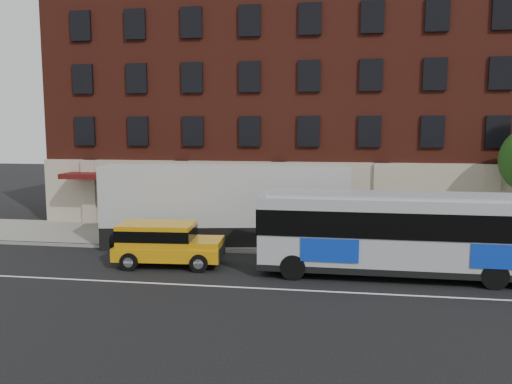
# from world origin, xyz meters

# --- Properties ---
(ground) EXTENTS (120.00, 120.00, 0.00)m
(ground) POSITION_xyz_m (0.00, 0.00, 0.00)
(ground) COLOR black
(ground) RESTS_ON ground
(sidewalk) EXTENTS (60.00, 6.00, 0.15)m
(sidewalk) POSITION_xyz_m (0.00, 9.00, 0.07)
(sidewalk) COLOR gray
(sidewalk) RESTS_ON ground
(kerb) EXTENTS (60.00, 0.25, 0.15)m
(kerb) POSITION_xyz_m (0.00, 6.00, 0.07)
(kerb) COLOR gray
(kerb) RESTS_ON ground
(lane_line) EXTENTS (60.00, 0.12, 0.01)m
(lane_line) POSITION_xyz_m (0.00, 0.50, 0.01)
(lane_line) COLOR silver
(lane_line) RESTS_ON ground
(building) EXTENTS (30.00, 12.10, 15.00)m
(building) POSITION_xyz_m (-0.01, 16.92, 7.58)
(building) COLOR #5A2015
(building) RESTS_ON sidewalk
(sign_pole) EXTENTS (0.30, 0.20, 2.50)m
(sign_pole) POSITION_xyz_m (-8.50, 6.15, 1.45)
(sign_pole) COLOR gray
(sign_pole) RESTS_ON ground
(city_bus) EXTENTS (12.77, 2.84, 3.49)m
(city_bus) POSITION_xyz_m (6.57, 3.02, 1.93)
(city_bus) COLOR #A8ADB2
(city_bus) RESTS_ON ground
(yellow_suv) EXTENTS (5.15, 2.48, 1.94)m
(yellow_suv) POSITION_xyz_m (-4.24, 3.16, 1.11)
(yellow_suv) COLOR orange
(yellow_suv) RESTS_ON ground
(shipping_container) EXTENTS (12.95, 4.75, 4.23)m
(shipping_container) POSITION_xyz_m (-2.32, 7.60, 2.09)
(shipping_container) COLOR black
(shipping_container) RESTS_ON ground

